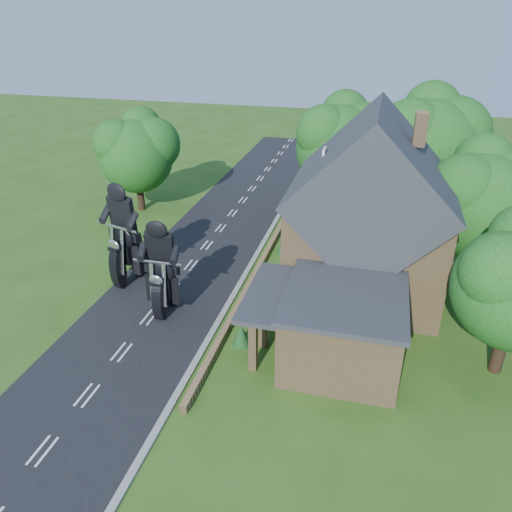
% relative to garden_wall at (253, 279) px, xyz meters
% --- Properties ---
extents(ground, '(120.00, 120.00, 0.00)m').
position_rel_garden_wall_xyz_m(ground, '(-4.30, -5.00, -0.20)').
color(ground, '#294E16').
rests_on(ground, ground).
extents(road, '(7.00, 80.00, 0.02)m').
position_rel_garden_wall_xyz_m(road, '(-4.30, -5.00, -0.19)').
color(road, black).
rests_on(road, ground).
extents(kerb, '(0.30, 80.00, 0.12)m').
position_rel_garden_wall_xyz_m(kerb, '(-0.65, -5.00, -0.14)').
color(kerb, gray).
rests_on(kerb, ground).
extents(garden_wall, '(0.30, 22.00, 0.40)m').
position_rel_garden_wall_xyz_m(garden_wall, '(0.00, 0.00, 0.00)').
color(garden_wall, '#97764C').
rests_on(garden_wall, ground).
extents(house, '(9.54, 8.64, 10.24)m').
position_rel_garden_wall_xyz_m(house, '(6.19, 1.00, 4.14)').
color(house, '#97764C').
rests_on(house, ground).
extents(annex, '(7.05, 5.94, 3.44)m').
position_rel_garden_wall_xyz_m(annex, '(5.57, -5.80, 1.57)').
color(annex, '#97764C').
rests_on(annex, ground).
extents(tree_house_right, '(6.51, 6.00, 8.40)m').
position_rel_garden_wall_xyz_m(tree_house_right, '(12.35, 3.62, 4.99)').
color(tree_house_right, black).
rests_on(tree_house_right, ground).
extents(tree_behind_house, '(7.81, 7.20, 10.08)m').
position_rel_garden_wall_xyz_m(tree_behind_house, '(9.88, 11.14, 6.03)').
color(tree_behind_house, black).
rests_on(tree_behind_house, ground).
extents(tree_behind_left, '(6.94, 6.40, 9.16)m').
position_rel_garden_wall_xyz_m(tree_behind_left, '(3.86, 12.13, 5.53)').
color(tree_behind_left, black).
rests_on(tree_behind_left, ground).
extents(tree_far_road, '(6.08, 5.60, 7.84)m').
position_rel_garden_wall_xyz_m(tree_far_road, '(-11.16, 9.11, 4.64)').
color(tree_far_road, black).
rests_on(tree_far_road, ground).
extents(shrub_a, '(0.90, 0.90, 1.10)m').
position_rel_garden_wall_xyz_m(shrub_a, '(1.00, -6.00, 0.35)').
color(shrub_a, '#123B19').
rests_on(shrub_a, ground).
extents(shrub_b, '(0.90, 0.90, 1.10)m').
position_rel_garden_wall_xyz_m(shrub_b, '(1.00, -3.50, 0.35)').
color(shrub_b, '#123B19').
rests_on(shrub_b, ground).
extents(shrub_c, '(0.90, 0.90, 1.10)m').
position_rel_garden_wall_xyz_m(shrub_c, '(1.00, -1.00, 0.35)').
color(shrub_c, '#123B19').
rests_on(shrub_c, ground).
extents(shrub_d, '(0.90, 0.90, 1.10)m').
position_rel_garden_wall_xyz_m(shrub_d, '(1.00, 4.00, 0.35)').
color(shrub_d, '#123B19').
rests_on(shrub_d, ground).
extents(shrub_e, '(0.90, 0.90, 1.10)m').
position_rel_garden_wall_xyz_m(shrub_e, '(1.00, 6.50, 0.35)').
color(shrub_e, '#123B19').
rests_on(shrub_e, ground).
extents(shrub_f, '(0.90, 0.90, 1.10)m').
position_rel_garden_wall_xyz_m(shrub_f, '(1.00, 9.00, 0.35)').
color(shrub_f, '#123B19').
rests_on(shrub_f, ground).
extents(motorcycle_lead, '(0.47, 1.72, 1.60)m').
position_rel_garden_wall_xyz_m(motorcycle_lead, '(-3.66, -4.30, 0.60)').
color(motorcycle_lead, black).
rests_on(motorcycle_lead, ground).
extents(motorcycle_follow, '(1.01, 2.04, 1.84)m').
position_rel_garden_wall_xyz_m(motorcycle_follow, '(-7.00, -1.78, 0.72)').
color(motorcycle_follow, black).
rests_on(motorcycle_follow, ground).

